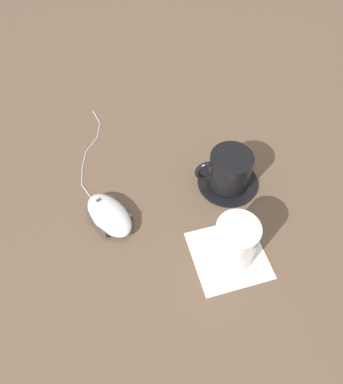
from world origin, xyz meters
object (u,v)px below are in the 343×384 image
Objects in this scene: drinking_glass at (235,243)px; computer_mouse at (109,215)px; saucer at (229,182)px; coffee_cup at (231,171)px.

computer_mouse is at bearing -151.54° from drinking_glass.
coffee_cup is at bearing -72.19° from saucer.
saucer is at bearing 67.58° from computer_mouse.
drinking_glass is at bearing 28.46° from computer_mouse.
drinking_glass is (0.11, -0.11, 0.04)m from saucer.
coffee_cup is at bearing 134.33° from drinking_glass.
drinking_glass reaches higher than computer_mouse.
computer_mouse is at bearing -112.91° from coffee_cup.
drinking_glass is at bearing -45.67° from coffee_cup.
computer_mouse reaches higher than saucer.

